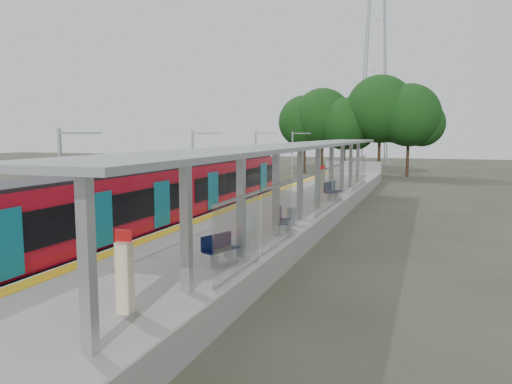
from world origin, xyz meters
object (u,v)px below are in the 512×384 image
at_px(info_pillar_far, 322,181).
at_px(litter_bin, 291,216).
at_px(info_pillar_near, 125,277).
at_px(bench_near, 219,247).
at_px(bench_mid, 282,219).
at_px(train, 166,196).
at_px(bench_far, 331,190).

distance_m(info_pillar_far, litter_bin, 13.02).
distance_m(info_pillar_near, litter_bin, 12.22).
height_order(bench_near, info_pillar_far, info_pillar_far).
bearing_deg(bench_mid, litter_bin, 79.39).
relative_size(train, info_pillar_far, 14.38).
relative_size(train, litter_bin, 33.59).
xyz_separation_m(train, info_pillar_near, (5.83, -12.18, -0.20)).
bearing_deg(litter_bin, bench_far, 89.57).
bearing_deg(bench_near, info_pillar_far, 114.06).
bearing_deg(train, litter_bin, 0.10).
distance_m(bench_near, bench_mid, 5.59).
relative_size(bench_mid, litter_bin, 1.87).
distance_m(train, bench_near, 9.41).
bearing_deg(info_pillar_near, litter_bin, 79.52).
xyz_separation_m(bench_far, info_pillar_near, (-0.76, -21.52, 0.24)).
height_order(info_pillar_far, litter_bin, info_pillar_far).
distance_m(bench_mid, bench_far, 10.95).
bearing_deg(info_pillar_near, train, 108.35).
height_order(train, bench_far, train).
height_order(bench_far, info_pillar_far, info_pillar_far).
height_order(bench_far, info_pillar_near, info_pillar_near).
height_order(train, bench_near, train).
bearing_deg(bench_mid, train, 154.65).
relative_size(bench_far, info_pillar_near, 0.90).
height_order(bench_mid, info_pillar_near, info_pillar_near).
bearing_deg(train, bench_near, -49.87).
bearing_deg(train, info_pillar_near, -64.43).
bearing_deg(info_pillar_far, bench_far, -84.52).
bearing_deg(litter_bin, info_pillar_far, 95.83).
distance_m(train, litter_bin, 6.56).
distance_m(bench_near, info_pillar_far, 20.16).
xyz_separation_m(train, bench_far, (6.59, 9.33, -0.44)).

